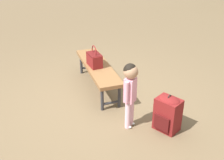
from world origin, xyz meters
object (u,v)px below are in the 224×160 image
Objects in this scene: child_standing at (130,86)px; park_bench at (98,68)px; handbag at (94,59)px; backpack_large at (168,112)px.

park_bench is at bearing -178.72° from child_standing.
park_bench is 4.41× the size of handbag.
handbag is at bearing -159.87° from backpack_large.
park_bench is 2.92× the size of backpack_large.
park_bench is 1.25m from child_standing.
backpack_large is (1.49, 0.48, -0.12)m from park_bench.
handbag is 1.60m from backpack_large.
handbag reaches higher than backpack_large.
backpack_large is at bearing 17.92° from park_bench.
handbag is 0.38× the size of child_standing.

